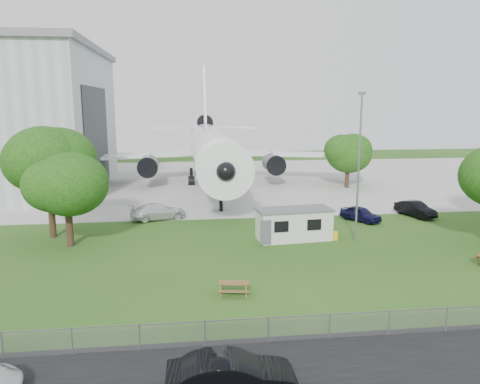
{
  "coord_description": "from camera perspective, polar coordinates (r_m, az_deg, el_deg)",
  "views": [
    {
      "loc": [
        -5.8,
        -29.75,
        11.23
      ],
      "look_at": [
        -1.23,
        8.0,
        4.0
      ],
      "focal_mm": 35.0,
      "sensor_mm": 36.0,
      "label": 1
    }
  ],
  "objects": [
    {
      "name": "concrete_apron",
      "position": [
        68.91,
        -1.99,
        1.4
      ],
      "size": [
        120.0,
        46.0,
        0.03
      ],
      "primitive_type": "cube",
      "color": "#B7B7B2",
      "rests_on": "ground"
    },
    {
      "name": "airliner",
      "position": [
        65.98,
        -3.59,
        5.56
      ],
      "size": [
        46.36,
        47.73,
        17.69
      ],
      "color": "white",
      "rests_on": "ground"
    },
    {
      "name": "fence",
      "position": [
        23.87,
        8.4,
        -17.43
      ],
      "size": [
        58.0,
        0.04,
        1.3
      ],
      "primitive_type": "cube",
      "color": "gray",
      "rests_on": "ground"
    },
    {
      "name": "car_ne_sedan",
      "position": [
        50.24,
        20.59,
        -1.97
      ],
      "size": [
        2.84,
        4.81,
        1.5
      ],
      "primitive_type": "imported",
      "rotation": [
        0.0,
        0.0,
        0.3
      ],
      "color": "black",
      "rests_on": "ground"
    },
    {
      "name": "tree_far_apron",
      "position": [
        64.18,
        13.04,
        4.52
      ],
      "size": [
        6.36,
        6.36,
        7.74
      ],
      "color": "#382619",
      "rests_on": "ground"
    },
    {
      "name": "tree_west_big",
      "position": [
        41.85,
        -22.42,
        3.78
      ],
      "size": [
        7.72,
        7.72,
        10.6
      ],
      "color": "#382619",
      "rests_on": "ground"
    },
    {
      "name": "site_cabin",
      "position": [
        39.37,
        6.6,
        -3.9
      ],
      "size": [
        6.87,
        3.32,
        2.62
      ],
      "color": "beige",
      "rests_on": "ground"
    },
    {
      "name": "car_ne_hatch",
      "position": [
        46.7,
        14.49,
        -2.61
      ],
      "size": [
        3.65,
        4.34,
        1.4
      ],
      "primitive_type": "imported",
      "rotation": [
        0.0,
        0.0,
        0.59
      ],
      "color": "black",
      "rests_on": "ground"
    },
    {
      "name": "car_centre_sedan",
      "position": [
        19.41,
        -1.0,
        -21.62
      ],
      "size": [
        5.11,
        1.84,
        1.68
      ],
      "primitive_type": "imported",
      "rotation": [
        0.0,
        0.0,
        1.56
      ],
      "color": "black",
      "rests_on": "ground"
    },
    {
      "name": "asphalt_strip",
      "position": [
        20.98,
        11.09,
        -21.79
      ],
      "size": [
        120.0,
        8.0,
        0.02
      ],
      "primitive_type": "cube",
      "color": "black",
      "rests_on": "ground"
    },
    {
      "name": "lamp_mast",
      "position": [
        38.93,
        14.26,
        2.71
      ],
      "size": [
        0.16,
        0.16,
        12.0
      ],
      "primitive_type": "cylinder",
      "color": "slate",
      "rests_on": "ground"
    },
    {
      "name": "car_apron_van",
      "position": [
        46.58,
        -9.95,
        -2.36
      ],
      "size": [
        5.77,
        3.64,
        1.56
      ],
      "primitive_type": "imported",
      "rotation": [
        0.0,
        0.0,
        1.86
      ],
      "color": "silver",
      "rests_on": "ground"
    },
    {
      "name": "picnic_west",
      "position": [
        28.62,
        -0.77,
        -12.34
      ],
      "size": [
        2.01,
        1.75,
        0.76
      ],
      "primitive_type": null,
      "rotation": [
        0.0,
        0.0,
        -0.15
      ],
      "color": "brown",
      "rests_on": "ground"
    },
    {
      "name": "tree_west_small",
      "position": [
        38.92,
        -20.39,
        0.73
      ],
      "size": [
        5.98,
        5.98,
        7.9
      ],
      "color": "#382619",
      "rests_on": "ground"
    },
    {
      "name": "ground",
      "position": [
        32.32,
        3.93,
        -9.59
      ],
      "size": [
        160.0,
        160.0,
        0.0
      ],
      "primitive_type": "plane",
      "color": "#3A6421"
    }
  ]
}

